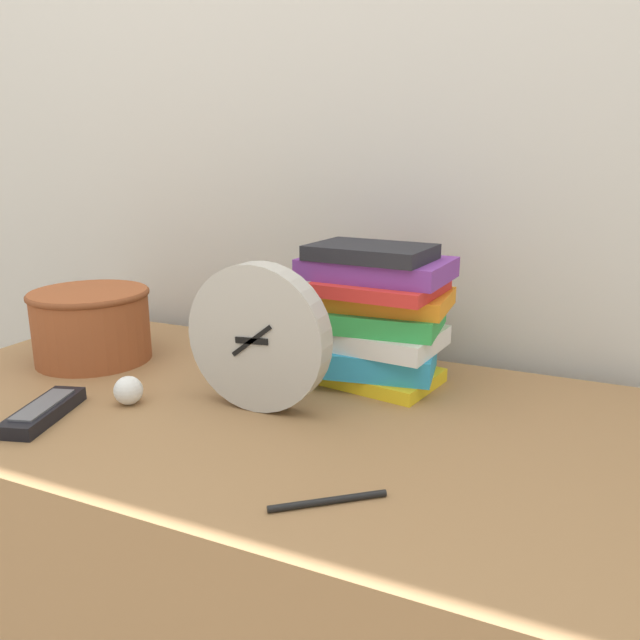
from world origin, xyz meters
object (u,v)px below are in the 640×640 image
object	(u,v)px
book_stack	(378,313)
crumpled_paper_ball	(128,390)
pen	(328,501)
tv_remote	(44,411)
basket	(91,323)
desk_clock	(258,338)

from	to	relation	value
book_stack	crumpled_paper_ball	bearing A→B (deg)	-140.95
crumpled_paper_ball	pen	bearing A→B (deg)	-18.68
tv_remote	pen	distance (m)	0.47
book_stack	crumpled_paper_ball	world-z (taller)	book_stack
basket	crumpled_paper_ball	bearing A→B (deg)	-34.63
basket	tv_remote	bearing A→B (deg)	-61.29
desk_clock	crumpled_paper_ball	xyz separation A→B (m)	(-0.19, -0.07, -0.09)
basket	tv_remote	size ratio (longest dim) A/B	1.32
book_stack	basket	xyz separation A→B (m)	(-0.52, -0.11, -0.05)
desk_clock	book_stack	xyz separation A→B (m)	(0.12, 0.18, 0.01)
desk_clock	crumpled_paper_ball	distance (m)	0.22
desk_clock	tv_remote	distance (m)	0.33
desk_clock	basket	world-z (taller)	desk_clock
crumpled_paper_ball	pen	size ratio (longest dim) A/B	0.40
desk_clock	basket	bearing A→B (deg)	169.73
tv_remote	crumpled_paper_ball	distance (m)	0.12
tv_remote	pen	bearing A→B (deg)	-4.77
basket	tv_remote	distance (m)	0.28
book_stack	crumpled_paper_ball	distance (m)	0.42
tv_remote	crumpled_paper_ball	bearing A→B (deg)	50.89
tv_remote	pen	world-z (taller)	tv_remote
basket	pen	size ratio (longest dim) A/B	1.96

